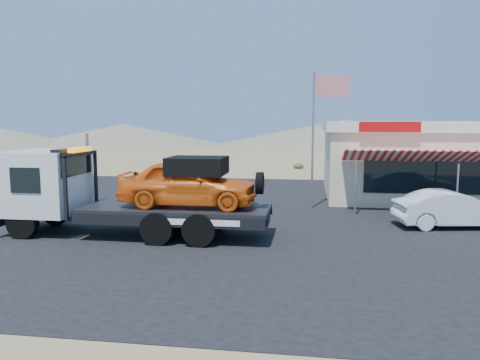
{
  "coord_description": "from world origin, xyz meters",
  "views": [
    {
      "loc": [
        4.57,
        -16.46,
        3.91
      ],
      "look_at": [
        1.74,
        2.49,
        1.5
      ],
      "focal_mm": 35.0,
      "sensor_mm": 36.0,
      "label": 1
    }
  ],
  "objects_px": {
    "jerky_store": "(424,158)",
    "flagpole": "(318,125)",
    "white_sedan": "(452,209)",
    "tow_truck": "(129,189)"
  },
  "relations": [
    {
      "from": "jerky_store",
      "to": "flagpole",
      "type": "height_order",
      "value": "flagpole"
    },
    {
      "from": "tow_truck",
      "to": "jerky_store",
      "type": "bearing_deg",
      "value": 40.78
    },
    {
      "from": "white_sedan",
      "to": "flagpole",
      "type": "relative_size",
      "value": 0.69
    },
    {
      "from": "white_sedan",
      "to": "flagpole",
      "type": "distance_m",
      "value": 6.52
    },
    {
      "from": "jerky_store",
      "to": "flagpole",
      "type": "distance_m",
      "value": 7.36
    },
    {
      "from": "flagpole",
      "to": "tow_truck",
      "type": "bearing_deg",
      "value": -137.59
    },
    {
      "from": "jerky_store",
      "to": "tow_truck",
      "type": "bearing_deg",
      "value": -139.22
    },
    {
      "from": "white_sedan",
      "to": "flagpole",
      "type": "height_order",
      "value": "flagpole"
    },
    {
      "from": "tow_truck",
      "to": "white_sedan",
      "type": "xyz_separation_m",
      "value": [
        11.32,
        2.84,
        -0.92
      ]
    },
    {
      "from": "white_sedan",
      "to": "flagpole",
      "type": "bearing_deg",
      "value": 47.86
    }
  ]
}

